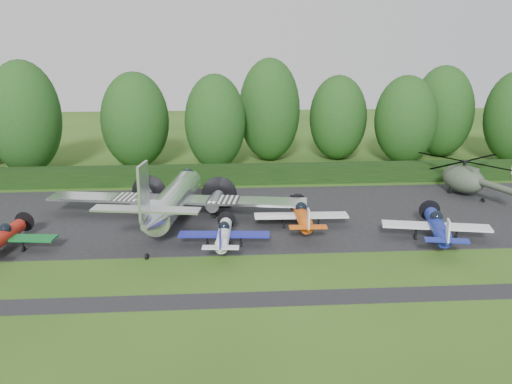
{
  "coord_description": "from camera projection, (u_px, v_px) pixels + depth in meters",
  "views": [
    {
      "loc": [
        -2.7,
        -36.58,
        15.16
      ],
      "look_at": [
        0.58,
        8.67,
        2.5
      ],
      "focal_mm": 40.0,
      "sensor_mm": 36.0,
      "label": 1
    }
  ],
  "objects": [
    {
      "name": "light_plane_blue",
      "position": [
        437.0,
        226.0,
        42.55
      ],
      "size": [
        8.01,
        8.42,
        3.08
      ],
      "rotation": [
        0.0,
        0.0,
        0.22
      ],
      "color": "navy",
      "rests_on": "ground"
    },
    {
      "name": "tree_7",
      "position": [
        215.0,
        122.0,
        64.75
      ],
      "size": [
        6.92,
        6.92,
        10.87
      ],
      "color": "black",
      "rests_on": "ground"
    },
    {
      "name": "light_plane_orange",
      "position": [
        302.0,
        215.0,
        45.31
      ],
      "size": [
        7.51,
        7.9,
        2.89
      ],
      "rotation": [
        0.0,
        0.0,
        0.03
      ],
      "color": "#D34F0C",
      "rests_on": "ground"
    },
    {
      "name": "tree_2",
      "position": [
        338.0,
        118.0,
        69.85
      ],
      "size": [
        7.02,
        7.02,
        10.35
      ],
      "color": "black",
      "rests_on": "ground"
    },
    {
      "name": "light_plane_red",
      "position": [
        2.0,
        238.0,
        40.43
      ],
      "size": [
        7.28,
        7.66,
        2.8
      ],
      "rotation": [
        0.0,
        0.0,
        0.12
      ],
      "color": "#A0190E",
      "rests_on": "ground"
    },
    {
      "name": "apron",
      "position": [
        248.0,
        216.0,
        49.01
      ],
      "size": [
        70.0,
        18.0,
        0.01
      ],
      "primitive_type": "cube",
      "color": "black",
      "rests_on": "ground"
    },
    {
      "name": "ground",
      "position": [
        257.0,
        260.0,
        39.41
      ],
      "size": [
        160.0,
        160.0,
        0.0
      ],
      "primitive_type": "plane",
      "color": "#264C15",
      "rests_on": "ground"
    },
    {
      "name": "transport_plane",
      "position": [
        174.0,
        200.0,
        46.85
      ],
      "size": [
        21.96,
        16.84,
        7.04
      ],
      "rotation": [
        0.0,
        0.0,
        0.17
      ],
      "color": "silver",
      "rests_on": "ground"
    },
    {
      "name": "helicopter",
      "position": [
        463.0,
        177.0,
        54.89
      ],
      "size": [
        10.64,
        12.46,
        3.43
      ],
      "rotation": [
        0.0,
        0.0,
        -0.31
      ],
      "color": "#3A4434",
      "rests_on": "ground"
    },
    {
      "name": "tree_9",
      "position": [
        135.0,
        120.0,
        65.33
      ],
      "size": [
        7.76,
        7.76,
        11.06
      ],
      "color": "black",
      "rests_on": "ground"
    },
    {
      "name": "taxiway_verge",
      "position": [
        264.0,
        299.0,
        33.64
      ],
      "size": [
        70.0,
        2.0,
        0.0
      ],
      "primitive_type": "cube",
      "color": "black",
      "rests_on": "ground"
    },
    {
      "name": "tree_4",
      "position": [
        24.0,
        118.0,
        62.29
      ],
      "size": [
        7.96,
        7.96,
        12.52
      ],
      "color": "black",
      "rests_on": "ground"
    },
    {
      "name": "tree_5",
      "position": [
        443.0,
        111.0,
        71.51
      ],
      "size": [
        7.6,
        7.6,
        11.42
      ],
      "color": "black",
      "rests_on": "ground"
    },
    {
      "name": "tree_0",
      "position": [
        406.0,
        120.0,
        67.72
      ],
      "size": [
        7.38,
        7.38,
        10.5
      ],
      "color": "black",
      "rests_on": "ground"
    },
    {
      "name": "light_plane_white",
      "position": [
        224.0,
        234.0,
        41.38
      ],
      "size": [
        6.68,
        7.02,
        2.57
      ],
      "rotation": [
        0.0,
        0.0,
        0.08
      ],
      "color": "white",
      "rests_on": "ground"
    },
    {
      "name": "hedgerow",
      "position": [
        242.0,
        184.0,
        59.58
      ],
      "size": [
        90.0,
        1.6,
        2.0
      ],
      "primitive_type": "cube",
      "color": "black",
      "rests_on": "ground"
    },
    {
      "name": "tree_1",
      "position": [
        269.0,
        110.0,
        69.08
      ],
      "size": [
        7.41,
        7.41,
        12.42
      ],
      "color": "black",
      "rests_on": "ground"
    }
  ]
}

